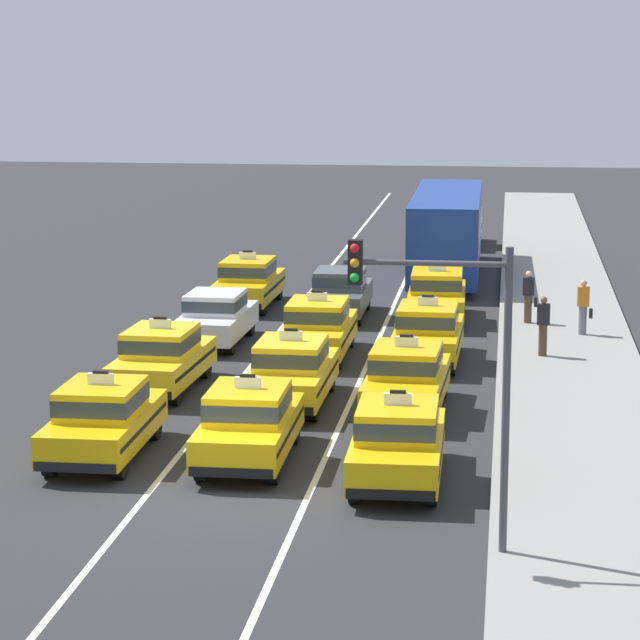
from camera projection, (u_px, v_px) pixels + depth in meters
ground_plane at (224, 502)px, 28.88m from camera, size 160.00×160.00×0.00m
lane_stripe_left_center at (292, 315)px, 48.57m from camera, size 0.14×80.00×0.01m
lane_stripe_center_right at (388, 317)px, 48.17m from camera, size 0.14×80.00×0.01m
sidewalk_curb at (567, 351)px, 42.58m from camera, size 4.00×90.00×0.15m
taxi_left_nearest at (103, 418)px, 31.77m from camera, size 1.85×4.57×1.96m
taxi_left_second at (162, 357)px, 37.93m from camera, size 1.99×4.63×1.96m
sedan_left_third at (216, 316)px, 43.77m from camera, size 1.86×4.34×1.58m
taxi_left_fourth at (248, 282)px, 49.90m from camera, size 1.88×4.59×1.96m
taxi_center_nearest at (249, 423)px, 31.42m from camera, size 1.86×4.58×1.96m
taxi_center_second at (292, 371)px, 36.39m from camera, size 1.85×4.57×1.96m
taxi_center_third at (318, 327)px, 41.92m from camera, size 1.82×4.56×1.96m
sedan_center_fourth at (340, 292)px, 48.07m from camera, size 1.76×4.30×1.58m
taxi_right_nearest at (398, 441)px, 29.99m from camera, size 1.89×4.59×1.96m
taxi_right_second at (406, 377)px, 35.65m from camera, size 1.95×4.61×1.96m
taxi_right_third at (428, 332)px, 41.17m from camera, size 1.88×4.59×1.96m
taxi_right_fourth at (437, 295)px, 47.32m from camera, size 1.92×4.60×1.96m
bus_right_fifth at (447, 229)px, 56.26m from camera, size 2.62×11.22×3.22m
taxi_right_sixth at (460, 226)px, 65.01m from camera, size 1.84×4.57×1.96m
pedestrian_near_crosswalk at (543, 326)px, 41.44m from camera, size 0.36×0.24×1.70m
pedestrian_mid_block at (529, 297)px, 46.31m from camera, size 0.47×0.24×1.66m
pedestrian_by_storefront at (583, 307)px, 44.46m from camera, size 0.47×0.24×1.68m
traffic_light_pole at (450, 344)px, 25.06m from camera, size 2.87×0.33×5.58m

